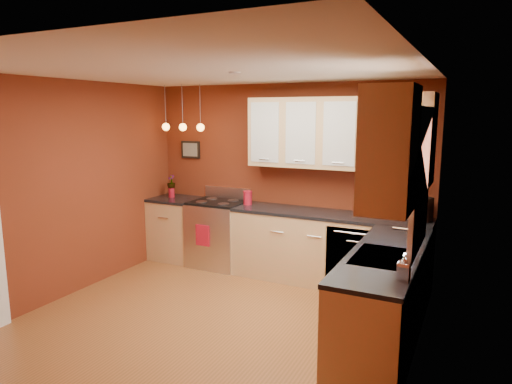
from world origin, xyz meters
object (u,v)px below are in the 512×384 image
at_px(gas_range, 218,233).
at_px(red_canister, 248,198).
at_px(sink, 383,259).
at_px(coffee_maker, 422,210).
at_px(soap_pump, 404,267).

bearing_deg(gas_range, red_canister, 4.05).
height_order(sink, coffee_maker, coffee_maker).
height_order(sink, soap_pump, sink).
distance_m(sink, red_canister, 2.65).
bearing_deg(coffee_maker, soap_pump, -67.09).
bearing_deg(sink, gas_range, 150.22).
height_order(sink, red_canister, sink).
relative_size(sink, soap_pump, 3.37).
distance_m(sink, coffee_maker, 1.58).
bearing_deg(gas_range, soap_pump, -35.07).
relative_size(red_canister, soap_pump, 0.93).
distance_m(gas_range, coffee_maker, 2.83).
xyz_separation_m(sink, soap_pump, (0.25, -0.51, 0.13)).
bearing_deg(soap_pump, red_canister, 139.52).
height_order(gas_range, sink, sink).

